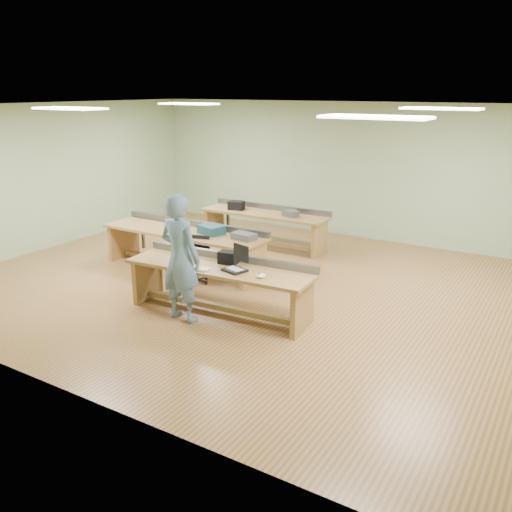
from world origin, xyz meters
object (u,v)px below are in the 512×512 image
(workbench_back, at_px, (265,221))
(person, at_px, (180,258))
(camera_bag, at_px, (228,258))
(workbench_mid, at_px, (185,240))
(parts_bin_grey, at_px, (244,236))
(mug, at_px, (183,230))
(task_chair, at_px, (197,266))
(drinks_can, at_px, (171,225))
(workbench_front, at_px, (220,278))
(laptop_base, at_px, (235,270))
(parts_bin_teal, at_px, (211,229))

(workbench_back, distance_m, person, 4.08)
(camera_bag, bearing_deg, workbench_back, 102.83)
(workbench_mid, distance_m, person, 2.37)
(person, relative_size, parts_bin_grey, 4.62)
(person, xyz_separation_m, parts_bin_grey, (-0.15, 1.91, -0.14))
(mug, bearing_deg, task_chair, -29.26)
(task_chair, distance_m, drinks_can, 1.17)
(workbench_mid, bearing_deg, workbench_front, -37.39)
(workbench_front, relative_size, parts_bin_grey, 7.23)
(laptop_base, xyz_separation_m, parts_bin_grey, (-0.82, 1.52, 0.04))
(parts_bin_teal, distance_m, mug, 0.54)
(laptop_base, distance_m, mug, 2.43)
(person, height_order, mug, person)
(person, bearing_deg, camera_bag, -117.35)
(workbench_front, height_order, parts_bin_teal, parts_bin_teal)
(person, bearing_deg, mug, -47.51)
(workbench_mid, distance_m, parts_bin_teal, 0.63)
(workbench_back, bearing_deg, person, -77.60)
(workbench_front, xyz_separation_m, workbench_mid, (-1.77, 1.37, 0.01))
(workbench_mid, xyz_separation_m, drinks_can, (-0.31, 0.00, 0.25))
(workbench_mid, bearing_deg, laptop_base, -34.63)
(parts_bin_grey, bearing_deg, laptop_base, -61.64)
(workbench_front, relative_size, person, 1.56)
(workbench_back, relative_size, camera_bag, 10.08)
(camera_bag, distance_m, drinks_can, 2.46)
(workbench_mid, relative_size, workbench_back, 1.17)
(laptop_base, relative_size, parts_bin_teal, 0.72)
(workbench_mid, distance_m, workbench_back, 2.16)
(task_chair, bearing_deg, workbench_back, 77.15)
(workbench_front, relative_size, task_chair, 3.65)
(drinks_can, bearing_deg, parts_bin_teal, 4.44)
(workbench_back, relative_size, parts_bin_grey, 6.87)
(parts_bin_grey, bearing_deg, drinks_can, -178.00)
(workbench_back, bearing_deg, task_chair, -87.78)
(camera_bag, bearing_deg, drinks_can, 141.40)
(laptop_base, bearing_deg, drinks_can, 164.17)
(workbench_back, bearing_deg, parts_bin_teal, -88.79)
(workbench_mid, xyz_separation_m, person, (1.43, -1.85, 0.38))
(parts_bin_teal, height_order, mug, parts_bin_teal)
(workbench_front, bearing_deg, camera_bag, 69.73)
(parts_bin_teal, bearing_deg, mug, -157.58)
(camera_bag, bearing_deg, parts_bin_teal, 125.24)
(workbench_back, height_order, drinks_can, drinks_can)
(workbench_back, relative_size, person, 1.49)
(workbench_front, xyz_separation_m, camera_bag, (0.04, 0.15, 0.29))
(person, xyz_separation_m, task_chair, (-0.79, 1.40, -0.65))
(workbench_back, relative_size, task_chair, 3.46)
(workbench_back, xyz_separation_m, parts_bin_teal, (0.07, -2.03, 0.27))
(laptop_base, bearing_deg, workbench_mid, 160.60)
(workbench_front, relative_size, parts_bin_teal, 6.64)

